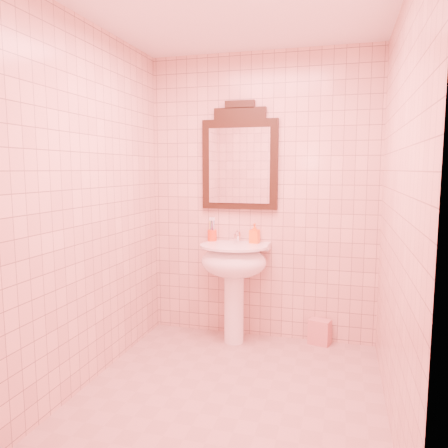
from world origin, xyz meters
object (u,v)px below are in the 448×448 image
(pedestal_sink, at_px, (234,268))
(toothbrush_cup, at_px, (212,235))
(mirror, at_px, (240,160))
(towel, at_px, (320,332))
(soap_dispenser, at_px, (255,233))

(pedestal_sink, distance_m, toothbrush_cup, 0.38)
(mirror, xyz_separation_m, toothbrush_cup, (-0.24, -0.05, -0.67))
(towel, bearing_deg, pedestal_sink, -167.40)
(toothbrush_cup, relative_size, towel, 0.87)
(mirror, distance_m, towel, 1.65)
(pedestal_sink, xyz_separation_m, toothbrush_cup, (-0.24, 0.15, 0.26))
(soap_dispenser, bearing_deg, toothbrush_cup, -175.61)
(pedestal_sink, height_order, toothbrush_cup, toothbrush_cup)
(pedestal_sink, relative_size, soap_dispenser, 4.98)
(pedestal_sink, relative_size, toothbrush_cup, 4.63)
(soap_dispenser, bearing_deg, towel, 9.23)
(toothbrush_cup, distance_m, towel, 1.26)
(toothbrush_cup, bearing_deg, pedestal_sink, -32.81)
(pedestal_sink, bearing_deg, soap_dispenser, 42.51)
(pedestal_sink, distance_m, soap_dispenser, 0.35)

